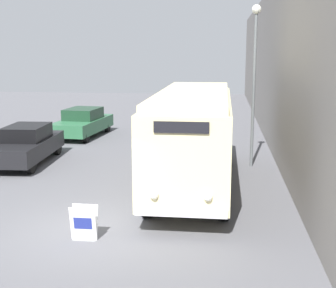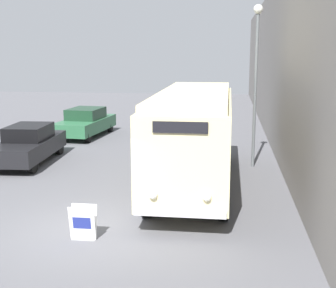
% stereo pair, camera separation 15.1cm
% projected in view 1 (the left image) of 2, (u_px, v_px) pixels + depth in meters
% --- Properties ---
extents(ground_plane, '(80.00, 80.00, 0.00)m').
position_uv_depth(ground_plane, '(89.00, 230.00, 12.26)').
color(ground_plane, '#56565B').
extents(building_wall_right, '(0.30, 60.00, 7.79)m').
position_uv_depth(building_wall_right, '(279.00, 68.00, 20.56)').
color(building_wall_right, gray).
rests_on(building_wall_right, ground_plane).
extents(vintage_bus, '(2.45, 9.37, 3.30)m').
position_uv_depth(vintage_bus, '(193.00, 133.00, 15.95)').
color(vintage_bus, black).
rests_on(vintage_bus, ground_plane).
extents(sign_board, '(0.65, 0.33, 0.88)m').
position_uv_depth(sign_board, '(84.00, 223.00, 11.57)').
color(sign_board, gray).
rests_on(sign_board, ground_plane).
extents(streetlamp, '(0.36, 0.36, 6.37)m').
position_uv_depth(streetlamp, '(255.00, 64.00, 18.25)').
color(streetlamp, '#595E60').
rests_on(streetlamp, ground_plane).
extents(parked_car_near, '(2.04, 4.87, 1.58)m').
position_uv_depth(parked_car_near, '(27.00, 144.00, 19.51)').
color(parked_car_near, black).
rests_on(parked_car_near, ground_plane).
extents(parked_car_mid, '(2.36, 4.87, 1.54)m').
position_uv_depth(parked_car_mid, '(83.00, 123.00, 25.60)').
color(parked_car_mid, black).
rests_on(parked_car_mid, ground_plane).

